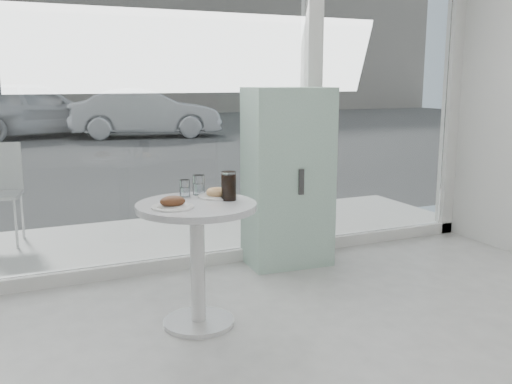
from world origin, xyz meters
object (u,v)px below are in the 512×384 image
water_tumbler_b (199,186)px  cola_glass (229,186)px  water_tumbler_a (185,189)px  plate_fritter (173,203)px  car_white (30,109)px  main_table (197,239)px  plate_donut (218,194)px  car_silver (145,113)px  mint_cabinet (287,177)px

water_tumbler_b → cola_glass: (0.11, -0.24, 0.03)m
water_tumbler_b → water_tumbler_a: bearing=-167.0°
plate_fritter → water_tumbler_a: 0.33m
car_white → water_tumbler_b: bearing=164.5°
water_tumbler_b → cola_glass: cola_glass is taller
car_white → water_tumbler_b: (0.34, -12.76, 0.07)m
water_tumbler_b → cola_glass: bearing=-64.8°
main_table → car_white: 13.01m
plate_fritter → water_tumbler_a: size_ratio=2.29×
plate_donut → car_white: bearing=91.8°
car_silver → plate_fritter: bearing=177.9°
mint_cabinet → cola_glass: bearing=-130.6°
car_silver → water_tumbler_b: car_silver is taller
main_table → mint_cabinet: (1.06, 0.87, 0.17)m
car_white → cola_glass: size_ratio=25.12×
mint_cabinet → water_tumbler_b: bearing=-143.1°
main_table → plate_fritter: (-0.16, -0.07, 0.25)m
plate_fritter → water_tumbler_a: bearing=61.1°
car_silver → plate_fritter: 12.26m
plate_fritter → mint_cabinet: bearing=37.4°
car_white → water_tumbler_a: car_white is taller
plate_donut → water_tumbler_b: bearing=121.8°
car_white → water_tumbler_a: 12.79m
mint_cabinet → water_tumbler_b: (-0.96, -0.62, 0.11)m
car_white → car_silver: size_ratio=1.14×
water_tumbler_a → mint_cabinet: bearing=31.2°
plate_fritter → car_silver: bearing=77.2°
main_table → cola_glass: size_ratio=4.38×
main_table → car_silver: car_silver is taller
mint_cabinet → cola_glass: (-0.85, -0.86, 0.14)m
car_white → car_silver: 3.00m
mint_cabinet → water_tumbler_b: 1.15m
plate_donut → mint_cabinet: bearing=40.3°
car_silver → water_tumbler_b: size_ratio=30.84×
car_white → water_tumbler_a: (0.24, -12.79, 0.06)m
car_silver → plate_fritter: car_silver is taller
main_table → mint_cabinet: bearing=39.2°
car_white → plate_fritter: bearing=163.4°
car_silver → plate_donut: (-2.37, -11.77, 0.15)m
plate_donut → car_silver: bearing=78.6°
mint_cabinet → car_white: car_white is taller
car_white → plate_donut: size_ratio=18.24×
water_tumbler_a → car_white: bearing=91.1°
car_white → cola_glass: bearing=165.0°
mint_cabinet → plate_donut: mint_cabinet is taller
cola_glass → main_table: bearing=-178.5°
car_white → plate_donut: (0.42, -12.89, 0.04)m
water_tumbler_a → main_table: bearing=-89.6°
cola_glass → plate_fritter: bearing=-169.1°
plate_fritter → plate_donut: plate_fritter is taller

